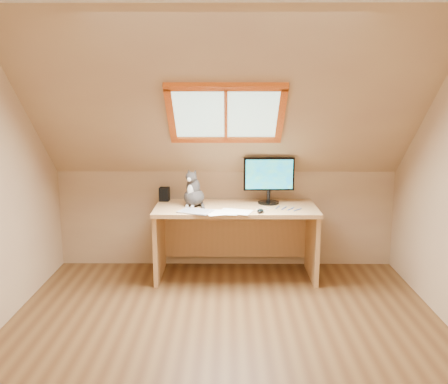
{
  "coord_description": "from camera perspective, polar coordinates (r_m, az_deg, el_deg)",
  "views": [
    {
      "loc": [
        0.01,
        -3.35,
        1.81
      ],
      "look_at": [
        -0.02,
        1.0,
        0.94
      ],
      "focal_mm": 40.0,
      "sensor_mm": 36.0,
      "label": 1
    }
  ],
  "objects": [
    {
      "name": "cables",
      "position": [
        4.76,
        6.15,
        -1.93
      ],
      "size": [
        0.51,
        0.26,
        0.01
      ],
      "color": "silver",
      "rests_on": "desk"
    },
    {
      "name": "mouse",
      "position": [
        4.61,
        4.17,
        -2.17
      ],
      "size": [
        0.08,
        0.12,
        0.03
      ],
      "primitive_type": "ellipsoid",
      "rotation": [
        0.0,
        0.0,
        -0.19
      ],
      "color": "black",
      "rests_on": "desk"
    },
    {
      "name": "room_shell",
      "position": [
        3.28,
        0.15,
        4.74
      ],
      "size": [
        3.52,
        3.52,
        2.41
      ],
      "color": "tan",
      "rests_on": "ground"
    },
    {
      "name": "desk_speaker",
      "position": [
        5.12,
        -6.82,
        -0.25
      ],
      "size": [
        0.1,
        0.1,
        0.14
      ],
      "primitive_type": "cube",
      "rotation": [
        0.0,
        0.0,
        -0.08
      ],
      "color": "black",
      "rests_on": "desk"
    },
    {
      "name": "desk",
      "position": [
        4.97,
        1.34,
        -3.97
      ],
      "size": [
        1.57,
        0.69,
        0.72
      ],
      "color": "tan",
      "rests_on": "ground"
    },
    {
      "name": "papers",
      "position": [
        4.6,
        0.13,
        -2.35
      ],
      "size": [
        0.35,
        0.3,
        0.01
      ],
      "color": "white",
      "rests_on": "desk"
    },
    {
      "name": "monitor",
      "position": [
        4.95,
        5.16,
        1.69
      ],
      "size": [
        0.5,
        0.21,
        0.46
      ],
      "color": "black",
      "rests_on": "desk"
    },
    {
      "name": "ground",
      "position": [
        3.8,
        0.14,
        -17.03
      ],
      "size": [
        3.5,
        3.5,
        0.0
      ],
      "primitive_type": "plane",
      "color": "brown",
      "rests_on": "ground"
    },
    {
      "name": "cat",
      "position": [
        4.86,
        -3.51,
        -0.07
      ],
      "size": [
        0.28,
        0.3,
        0.37
      ],
      "color": "#403B38",
      "rests_on": "desk"
    },
    {
      "name": "graphics_tablet",
      "position": [
        4.63,
        -3.28,
        -2.23
      ],
      "size": [
        0.35,
        0.31,
        0.01
      ],
      "primitive_type": "cube",
      "rotation": [
        0.0,
        0.0,
        -0.39
      ],
      "color": "#B2B2B7",
      "rests_on": "desk"
    }
  ]
}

